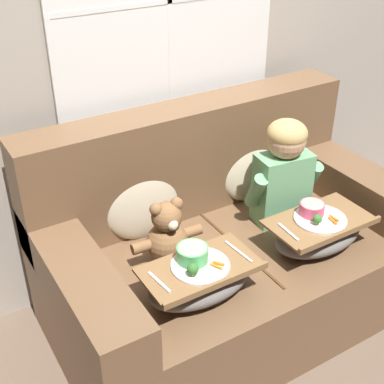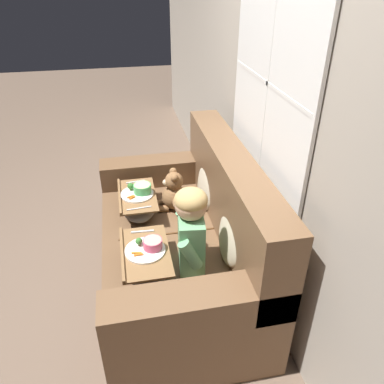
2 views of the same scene
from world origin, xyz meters
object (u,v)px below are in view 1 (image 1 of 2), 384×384
at_px(couch, 222,251).
at_px(teddy_bear, 168,236).
at_px(throw_pillow_behind_teddy, 140,198).
at_px(lap_tray_teddy, 200,279).
at_px(lap_tray_child, 318,232).
at_px(child_figure, 284,167).
at_px(throw_pillow_behind_child, 250,165).

relative_size(couch, teddy_bear, 5.12).
xyz_separation_m(throw_pillow_behind_teddy, teddy_bear, (-0.00, -0.26, -0.05)).
xyz_separation_m(couch, lap_tray_teddy, (-0.32, -0.30, 0.19)).
bearing_deg(teddy_bear, lap_tray_child, -22.80).
bearing_deg(couch, teddy_bear, -174.20).
bearing_deg(child_figure, couch, 174.79).
bearing_deg(lap_tray_child, teddy_bear, 157.20).
bearing_deg(throw_pillow_behind_teddy, couch, -35.79).
distance_m(teddy_bear, lap_tray_teddy, 0.27).
distance_m(couch, throw_pillow_behind_child, 0.49).
relative_size(throw_pillow_behind_child, child_figure, 0.76).
bearing_deg(throw_pillow_behind_child, lap_tray_teddy, -140.33).
distance_m(throw_pillow_behind_teddy, lap_tray_child, 0.84).
bearing_deg(throw_pillow_behind_teddy, lap_tray_teddy, -90.11).
relative_size(lap_tray_child, lap_tray_teddy, 1.00).
distance_m(lap_tray_child, lap_tray_teddy, 0.64).
bearing_deg(lap_tray_teddy, throw_pillow_behind_teddy, 89.89).
bearing_deg(teddy_bear, throw_pillow_behind_teddy, 89.95).
bearing_deg(child_figure, throw_pillow_behind_teddy, 157.90).
bearing_deg(couch, child_figure, -5.21).
relative_size(throw_pillow_behind_teddy, lap_tray_child, 0.89).
bearing_deg(throw_pillow_behind_child, throw_pillow_behind_teddy, 180.00).
distance_m(throw_pillow_behind_child, lap_tray_child, 0.54).
bearing_deg(throw_pillow_behind_child, child_figure, -90.03).
xyz_separation_m(throw_pillow_behind_child, throw_pillow_behind_teddy, (-0.64, 0.00, 0.00)).
distance_m(throw_pillow_behind_child, child_figure, 0.28).
xyz_separation_m(throw_pillow_behind_child, child_figure, (-0.00, -0.26, 0.11)).
height_order(couch, lap_tray_child, couch).
bearing_deg(teddy_bear, lap_tray_teddy, -90.16).
distance_m(throw_pillow_behind_teddy, child_figure, 0.70).
bearing_deg(lap_tray_teddy, couch, 43.15).
distance_m(couch, teddy_bear, 0.40).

